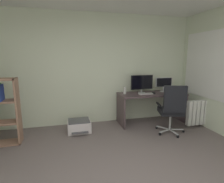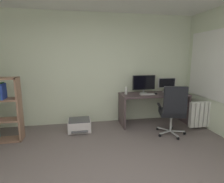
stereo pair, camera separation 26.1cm
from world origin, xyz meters
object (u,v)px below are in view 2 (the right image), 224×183
object	(u,v)px
monitor_secondary	(167,84)
printer	(79,125)
keyboard	(147,94)
computer_mouse	(156,93)
desk	(153,101)
office_chair	(173,109)
desktop_speaker	(126,91)
monitor_main	(144,83)
radiator	(204,114)

from	to	relation	value
monitor_secondary	printer	bearing A→B (deg)	-173.35
monitor_secondary	keyboard	world-z (taller)	monitor_secondary
monitor_secondary	computer_mouse	world-z (taller)	monitor_secondary
desk	monitor_secondary	world-z (taller)	monitor_secondary
keyboard	computer_mouse	xyz separation A→B (m)	(0.23, 0.02, 0.01)
computer_mouse	office_chair	world-z (taller)	office_chair
desktop_speaker	office_chair	world-z (taller)	office_chair
monitor_secondary	desktop_speaker	bearing A→B (deg)	-177.43
keyboard	computer_mouse	world-z (taller)	computer_mouse
keyboard	desktop_speaker	size ratio (longest dim) A/B	2.00
desktop_speaker	office_chair	size ratio (longest dim) A/B	0.16
monitor_main	desktop_speaker	bearing A→B (deg)	-174.09
monitor_main	radiator	size ratio (longest dim) A/B	0.79
office_chair	printer	world-z (taller)	office_chair
office_chair	radiator	xyz separation A→B (m)	(0.91, 0.22, -0.23)
keyboard	radiator	xyz separation A→B (m)	(1.19, -0.49, -0.41)
monitor_main	office_chair	xyz separation A→B (m)	(0.30, -0.90, -0.41)
monitor_main	keyboard	size ratio (longest dim) A/B	1.67
monitor_secondary	keyboard	xyz separation A→B (m)	(-0.58, -0.19, -0.21)
desk	office_chair	bearing A→B (deg)	-84.22
monitor_main	monitor_secondary	xyz separation A→B (m)	(0.60, 0.00, -0.03)
desk	radiator	distance (m)	1.16
office_chair	desk	bearing A→B (deg)	95.78
monitor_main	radiator	distance (m)	1.53
monitor_secondary	printer	world-z (taller)	monitor_secondary
computer_mouse	desktop_speaker	size ratio (longest dim) A/B	0.59
keyboard	radiator	bearing A→B (deg)	-20.14
desk	computer_mouse	distance (m)	0.21
printer	monitor_main	bearing A→B (deg)	9.14
office_chair	radiator	world-z (taller)	office_chair
monitor_main	computer_mouse	xyz separation A→B (m)	(0.25, -0.17, -0.23)
radiator	monitor_secondary	bearing A→B (deg)	131.91
monitor_main	keyboard	distance (m)	0.31
desk	monitor_secondary	size ratio (longest dim) A/B	3.74
computer_mouse	office_chair	xyz separation A→B (m)	(0.05, -0.73, -0.18)
monitor_secondary	computer_mouse	xyz separation A→B (m)	(-0.35, -0.17, -0.20)
printer	radiator	world-z (taller)	radiator
office_chair	printer	bearing A→B (deg)	161.09
keyboard	desk	bearing A→B (deg)	24.10
office_chair	monitor_secondary	bearing A→B (deg)	71.51
monitor_secondary	desktop_speaker	size ratio (longest dim) A/B	2.55
keyboard	monitor_secondary	bearing A→B (deg)	20.36
keyboard	desktop_speaker	xyz separation A→B (m)	(-0.48, 0.14, 0.07)
monitor_secondary	computer_mouse	size ratio (longest dim) A/B	4.33
monitor_secondary	printer	xyz separation A→B (m)	(-2.18, -0.25, -0.84)
desktop_speaker	keyboard	bearing A→B (deg)	-16.82
desk	monitor_main	bearing A→B (deg)	153.51
computer_mouse	printer	size ratio (longest dim) A/B	0.20
computer_mouse	desktop_speaker	bearing A→B (deg)	-174.07
radiator	printer	bearing A→B (deg)	171.34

